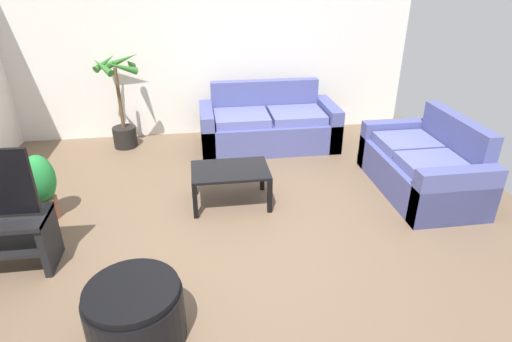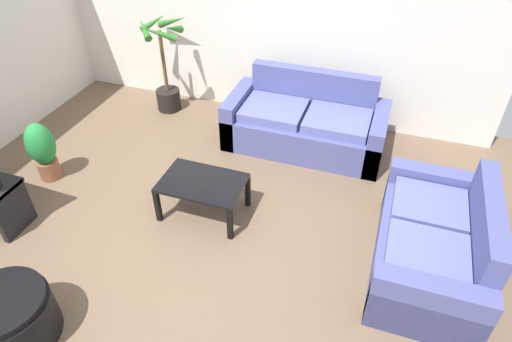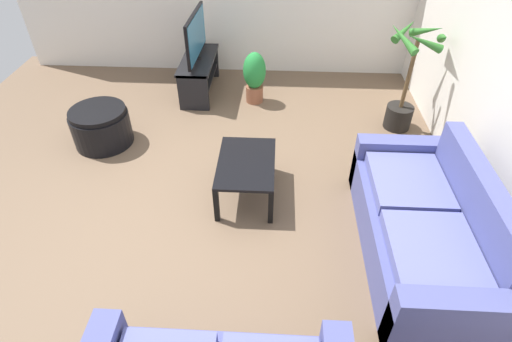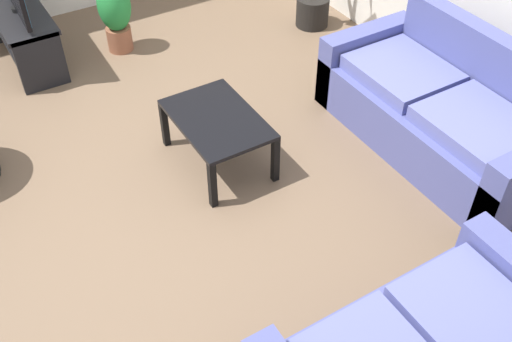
{
  "view_description": "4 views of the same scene",
  "coord_description": "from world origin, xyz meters",
  "px_view_note": "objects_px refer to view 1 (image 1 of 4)",
  "views": [
    {
      "loc": [
        -0.31,
        -3.45,
        2.46
      ],
      "look_at": [
        0.28,
        0.62,
        0.42
      ],
      "focal_mm": 29.52,
      "sensor_mm": 36.0,
      "label": 1
    },
    {
      "loc": [
        1.65,
        -2.41,
        3.28
      ],
      "look_at": [
        0.55,
        0.81,
        0.61
      ],
      "focal_mm": 30.93,
      "sensor_mm": 36.0,
      "label": 2
    },
    {
      "loc": [
        3.15,
        0.96,
        2.9
      ],
      "look_at": [
        0.25,
        0.8,
        0.51
      ],
      "focal_mm": 28.22,
      "sensor_mm": 36.0,
      "label": 3
    },
    {
      "loc": [
        3.12,
        -0.85,
        3.08
      ],
      "look_at": [
        0.67,
        0.63,
        0.44
      ],
      "focal_mm": 41.67,
      "sensor_mm": 36.0,
      "label": 4
    }
  ],
  "objects_px": {
    "potted_palm": "(122,110)",
    "potted_plant_small": "(41,185)",
    "couch_loveseat": "(423,167)",
    "couch_main": "(268,126)",
    "ottoman": "(135,314)",
    "coffee_table": "(230,174)"
  },
  "relations": [
    {
      "from": "potted_palm",
      "to": "potted_plant_small",
      "type": "xyz_separation_m",
      "value": [
        -0.58,
        -1.89,
        -0.17
      ]
    },
    {
      "from": "couch_loveseat",
      "to": "potted_plant_small",
      "type": "xyz_separation_m",
      "value": [
        -4.24,
        -0.01,
        0.1
      ]
    },
    {
      "from": "coffee_table",
      "to": "potted_palm",
      "type": "xyz_separation_m",
      "value": [
        -1.38,
        1.86,
        0.21
      ]
    },
    {
      "from": "coffee_table",
      "to": "potted_palm",
      "type": "bearing_deg",
      "value": 126.61
    },
    {
      "from": "coffee_table",
      "to": "couch_main",
      "type": "bearing_deg",
      "value": 66.22
    },
    {
      "from": "couch_loveseat",
      "to": "coffee_table",
      "type": "bearing_deg",
      "value": 179.45
    },
    {
      "from": "couch_main",
      "to": "potted_plant_small",
      "type": "height_order",
      "value": "couch_main"
    },
    {
      "from": "coffee_table",
      "to": "couch_loveseat",
      "type": "bearing_deg",
      "value": -0.55
    },
    {
      "from": "potted_palm",
      "to": "potted_plant_small",
      "type": "distance_m",
      "value": 1.99
    },
    {
      "from": "coffee_table",
      "to": "ottoman",
      "type": "height_order",
      "value": "ottoman"
    },
    {
      "from": "ottoman",
      "to": "potted_plant_small",
      "type": "bearing_deg",
      "value": 122.02
    },
    {
      "from": "couch_loveseat",
      "to": "ottoman",
      "type": "bearing_deg",
      "value": -149.96
    },
    {
      "from": "potted_palm",
      "to": "ottoman",
      "type": "bearing_deg",
      "value": -81.68
    },
    {
      "from": "couch_loveseat",
      "to": "potted_palm",
      "type": "relative_size",
      "value": 1.19
    },
    {
      "from": "couch_main",
      "to": "potted_palm",
      "type": "bearing_deg",
      "value": 172.61
    },
    {
      "from": "ottoman",
      "to": "couch_loveseat",
      "type": "bearing_deg",
      "value": 30.04
    },
    {
      "from": "couch_main",
      "to": "coffee_table",
      "type": "bearing_deg",
      "value": -113.78
    },
    {
      "from": "ottoman",
      "to": "potted_palm",
      "type": "bearing_deg",
      "value": 98.32
    },
    {
      "from": "couch_main",
      "to": "potted_palm",
      "type": "xyz_separation_m",
      "value": [
        -2.09,
        0.27,
        0.27
      ]
    },
    {
      "from": "couch_main",
      "to": "coffee_table",
      "type": "relative_size",
      "value": 2.31
    },
    {
      "from": "couch_main",
      "to": "potted_palm",
      "type": "height_order",
      "value": "potted_palm"
    },
    {
      "from": "couch_loveseat",
      "to": "potted_palm",
      "type": "bearing_deg",
      "value": 152.75
    }
  ]
}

